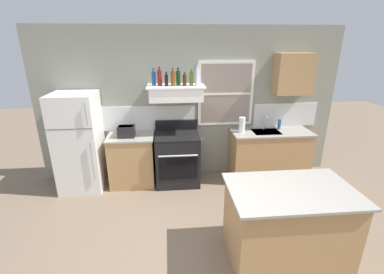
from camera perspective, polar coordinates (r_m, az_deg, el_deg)
name	(u,v)px	position (r m, az deg, el deg)	size (l,w,h in m)	color
ground_plane	(205,256)	(3.56, 2.84, -23.86)	(16.00, 16.00, 0.00)	#7A6651
back_wall	(191,105)	(4.91, -0.17, 6.88)	(5.40, 0.11, 2.70)	gray
refrigerator	(79,143)	(4.91, -22.80, -1.09)	(0.70, 0.72, 1.66)	white
counter_left_of_stove	(132,159)	(4.91, -12.51, -4.66)	(0.79, 0.63, 0.91)	tan
toaster	(126,131)	(4.66, -13.72, 1.19)	(0.30, 0.20, 0.19)	black
stove_range	(177,158)	(4.84, -3.10, -4.50)	(0.76, 0.69, 1.09)	black
range_hood_shelf	(176,93)	(4.58, -3.42, 9.34)	(0.96, 0.52, 0.24)	white
bottle_blue_liqueur	(154,78)	(4.59, -8.10, 12.24)	(0.07, 0.07, 0.28)	#1E478C
bottle_red_label_wine	(160,78)	(4.54, -6.86, 12.35)	(0.07, 0.07, 0.31)	maroon
bottle_balsamic_dark	(166,80)	(4.49, -5.44, 11.90)	(0.06, 0.06, 0.23)	black
bottle_amber_wine	(173,78)	(4.49, -4.02, 12.27)	(0.07, 0.07, 0.29)	brown
bottle_dark_green_wine	(178,78)	(4.57, -2.92, 12.41)	(0.07, 0.07, 0.29)	#143819
bottle_brown_stout	(185,80)	(4.49, -1.58, 11.95)	(0.06, 0.06, 0.22)	#381E0F
bottle_olive_oil_square	(191,79)	(4.54, -0.15, 12.27)	(0.06, 0.06, 0.27)	#4C601E
bottle_clear_tall	(197,77)	(4.51, 1.12, 12.61)	(0.06, 0.06, 0.34)	silver
counter_right_with_sink	(269,154)	(5.21, 15.94, -3.52)	(1.43, 0.63, 0.91)	tan
sink_faucet	(265,120)	(5.05, 15.17, 3.40)	(0.03, 0.17, 0.28)	silver
paper_towel_roll	(242,125)	(4.84, 10.53, 2.55)	(0.11, 0.11, 0.27)	white
dish_soap_bottle	(279,124)	(5.18, 17.98, 2.55)	(0.06, 0.06, 0.18)	blue
kitchen_island	(287,223)	(3.46, 19.51, -16.83)	(1.40, 0.90, 0.91)	tan
upper_cabinet_right	(294,74)	(5.11, 20.69, 12.37)	(0.64, 0.32, 0.70)	tan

